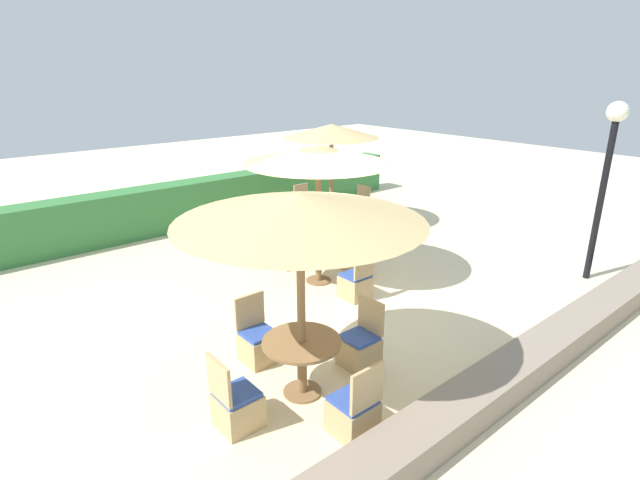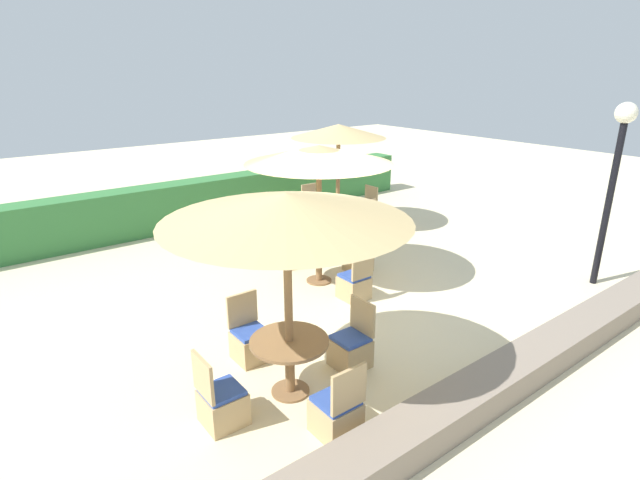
{
  "view_description": "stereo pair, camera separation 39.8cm",
  "coord_description": "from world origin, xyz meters",
  "px_view_note": "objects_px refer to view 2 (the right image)",
  "views": [
    {
      "loc": [
        -5.51,
        -5.94,
        3.88
      ],
      "look_at": [
        0.0,
        0.6,
        0.9
      ],
      "focal_mm": 28.0,
      "sensor_mm": 36.0,
      "label": 1
    },
    {
      "loc": [
        -5.2,
        -6.19,
        3.88
      ],
      "look_at": [
        0.0,
        0.6,
        0.9
      ],
      "focal_mm": 28.0,
      "sensor_mm": 36.0,
      "label": 2
    }
  ],
  "objects_px": {
    "patio_chair_front_left_south": "(337,413)",
    "patio_chair_back_right_north": "(313,210)",
    "patio_chair_front_left_east": "(351,348)",
    "patio_chair_front_left_north": "(251,342)",
    "patio_chair_back_right_west": "(307,225)",
    "patio_chair_center_east": "(359,258)",
    "patio_chair_center_north": "(291,253)",
    "patio_chair_front_left_west": "(221,403)",
    "round_table_center": "(319,253)",
    "parasol_front_left": "(286,208)",
    "parasol_center": "(319,155)",
    "lamp_post": "(617,159)",
    "patio_chair_center_south": "(355,285)",
    "patio_chair_back_right_east": "(365,212)",
    "parasol_back_right": "(339,132)",
    "round_table_back_right": "(338,206)",
    "patio_chair_back_right_south": "(362,225)",
    "round_table_front_left": "(290,353)"
  },
  "relations": [
    {
      "from": "patio_chair_front_left_south",
      "to": "patio_chair_back_right_north",
      "type": "xyz_separation_m",
      "value": [
        4.74,
        6.8,
        0.0
      ]
    },
    {
      "from": "patio_chair_front_left_east",
      "to": "patio_chair_front_left_north",
      "type": "bearing_deg",
      "value": 45.45
    },
    {
      "from": "patio_chair_back_right_west",
      "to": "patio_chair_center_east",
      "type": "bearing_deg",
      "value": -11.13
    },
    {
      "from": "patio_chair_center_north",
      "to": "patio_chair_front_left_west",
      "type": "bearing_deg",
      "value": 46.36
    },
    {
      "from": "round_table_center",
      "to": "patio_chair_back_right_west",
      "type": "distance_m",
      "value": 2.78
    },
    {
      "from": "patio_chair_back_right_west",
      "to": "parasol_front_left",
      "type": "bearing_deg",
      "value": -37.94
    },
    {
      "from": "parasol_center",
      "to": "round_table_center",
      "type": "xyz_separation_m",
      "value": [
        -0.0,
        0.0,
        -1.84
      ]
    },
    {
      "from": "lamp_post",
      "to": "patio_chair_front_left_north",
      "type": "relative_size",
      "value": 3.57
    },
    {
      "from": "patio_chair_center_south",
      "to": "patio_chair_back_right_east",
      "type": "height_order",
      "value": "same"
    },
    {
      "from": "patio_chair_back_right_east",
      "to": "patio_chair_front_left_east",
      "type": "bearing_deg",
      "value": 136.0
    },
    {
      "from": "patio_chair_front_left_south",
      "to": "parasol_back_right",
      "type": "relative_size",
      "value": 0.36
    },
    {
      "from": "patio_chair_front_left_south",
      "to": "patio_chair_back_right_west",
      "type": "distance_m",
      "value": 6.95
    },
    {
      "from": "round_table_back_right",
      "to": "patio_chair_back_right_east",
      "type": "distance_m",
      "value": 0.96
    },
    {
      "from": "patio_chair_front_left_east",
      "to": "patio_chair_back_right_north",
      "type": "relative_size",
      "value": 1.0
    },
    {
      "from": "patio_chair_center_east",
      "to": "patio_chair_front_left_east",
      "type": "xyz_separation_m",
      "value": [
        -2.33,
        -2.47,
        0.0
      ]
    },
    {
      "from": "patio_chair_back_right_south",
      "to": "parasol_front_left",
      "type": "bearing_deg",
      "value": -140.18
    },
    {
      "from": "lamp_post",
      "to": "patio_chair_front_left_west",
      "type": "height_order",
      "value": "lamp_post"
    },
    {
      "from": "patio_chair_back_right_north",
      "to": "patio_chair_center_north",
      "type": "bearing_deg",
      "value": 45.45
    },
    {
      "from": "patio_chair_front_left_north",
      "to": "round_table_back_right",
      "type": "xyz_separation_m",
      "value": [
        4.79,
        3.93,
        0.29
      ]
    },
    {
      "from": "patio_chair_back_right_east",
      "to": "patio_chair_front_left_north",
      "type": "bearing_deg",
      "value": 124.28
    },
    {
      "from": "patio_chair_front_left_west",
      "to": "patio_chair_back_right_north",
      "type": "bearing_deg",
      "value": 135.99
    },
    {
      "from": "patio_chair_center_east",
      "to": "patio_chair_front_left_north",
      "type": "bearing_deg",
      "value": 114.04
    },
    {
      "from": "lamp_post",
      "to": "patio_chair_back_right_west",
      "type": "xyz_separation_m",
      "value": [
        -2.66,
        5.59,
        -2.09
      ]
    },
    {
      "from": "patio_chair_back_right_west",
      "to": "patio_chair_front_left_south",
      "type": "bearing_deg",
      "value": -33.28
    },
    {
      "from": "parasol_back_right",
      "to": "parasol_center",
      "type": "bearing_deg",
      "value": -135.27
    },
    {
      "from": "parasol_front_left",
      "to": "round_table_back_right",
      "type": "height_order",
      "value": "parasol_front_left"
    },
    {
      "from": "parasol_center",
      "to": "round_table_front_left",
      "type": "bearing_deg",
      "value": -133.34
    },
    {
      "from": "round_table_center",
      "to": "patio_chair_back_right_east",
      "type": "relative_size",
      "value": 1.08
    },
    {
      "from": "round_table_front_left",
      "to": "round_table_back_right",
      "type": "bearing_deg",
      "value": 45.7
    },
    {
      "from": "round_table_back_right",
      "to": "patio_chair_center_south",
      "type": "bearing_deg",
      "value": -125.18
    },
    {
      "from": "parasol_center",
      "to": "patio_chair_back_right_north",
      "type": "relative_size",
      "value": 2.84
    },
    {
      "from": "patio_chair_center_north",
      "to": "patio_chair_front_left_east",
      "type": "distance_m",
      "value": 3.79
    },
    {
      "from": "parasol_front_left",
      "to": "round_table_front_left",
      "type": "distance_m",
      "value": 1.84
    },
    {
      "from": "round_table_back_right",
      "to": "patio_chair_back_right_north",
      "type": "distance_m",
      "value": 1.01
    },
    {
      "from": "parasol_front_left",
      "to": "patio_chair_back_right_south",
      "type": "xyz_separation_m",
      "value": [
        4.83,
        4.03,
        -2.14
      ]
    },
    {
      "from": "round_table_center",
      "to": "patio_chair_front_left_east",
      "type": "distance_m",
      "value": 2.89
    },
    {
      "from": "patio_chair_front_left_north",
      "to": "parasol_front_left",
      "type": "bearing_deg",
      "value": 90.12
    },
    {
      "from": "patio_chair_center_north",
      "to": "parasol_front_left",
      "type": "relative_size",
      "value": 0.33
    },
    {
      "from": "round_table_front_left",
      "to": "patio_chair_front_left_west",
      "type": "bearing_deg",
      "value": -179.87
    },
    {
      "from": "patio_chair_center_south",
      "to": "round_table_center",
      "type": "bearing_deg",
      "value": 92.62
    },
    {
      "from": "parasol_center",
      "to": "parasol_back_right",
      "type": "relative_size",
      "value": 1.02
    },
    {
      "from": "patio_chair_front_left_east",
      "to": "patio_chair_front_left_south",
      "type": "height_order",
      "value": "same"
    },
    {
      "from": "patio_chair_back_right_east",
      "to": "parasol_back_right",
      "type": "bearing_deg",
      "value": 87.17
    },
    {
      "from": "patio_chair_center_north",
      "to": "patio_chair_center_south",
      "type": "bearing_deg",
      "value": 90.21
    },
    {
      "from": "round_table_back_right",
      "to": "patio_chair_back_right_east",
      "type": "height_order",
      "value": "patio_chair_back_right_east"
    },
    {
      "from": "patio_chair_back_right_west",
      "to": "patio_chair_front_left_north",
      "type": "bearing_deg",
      "value": -44.27
    },
    {
      "from": "patio_chair_back_right_south",
      "to": "parasol_center",
      "type": "bearing_deg",
      "value": -148.36
    },
    {
      "from": "patio_chair_center_south",
      "to": "round_table_front_left",
      "type": "distance_m",
      "value": 2.88
    },
    {
      "from": "patio_chair_front_left_east",
      "to": "patio_chair_back_right_east",
      "type": "distance_m",
      "value": 6.77
    },
    {
      "from": "round_table_center",
      "to": "patio_chair_back_right_east",
      "type": "distance_m",
      "value": 4.09
    }
  ]
}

